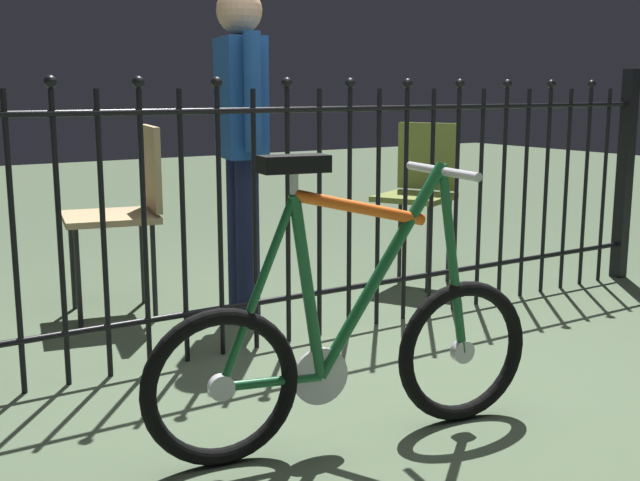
% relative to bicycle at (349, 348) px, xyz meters
% --- Properties ---
extents(ground_plane, '(20.00, 20.00, 0.00)m').
position_rel_bicycle_xyz_m(ground_plane, '(0.37, 0.23, -0.30)').
color(ground_plane, '#4B5D43').
extents(iron_fence, '(4.57, 0.07, 1.20)m').
position_rel_bicycle_xyz_m(iron_fence, '(0.32, 0.97, 0.29)').
color(iron_fence, black).
rests_on(iron_fence, ground).
extents(bicycle, '(1.29, 0.40, 0.90)m').
position_rel_bicycle_xyz_m(bicycle, '(0.00, 0.00, 0.00)').
color(bicycle, black).
rests_on(bicycle, ground).
extents(chair_olive, '(0.51, 0.51, 0.90)m').
position_rel_bicycle_xyz_m(chair_olive, '(1.56, 1.53, 0.25)').
color(chair_olive, black).
rests_on(chair_olive, ground).
extents(chair_tan, '(0.51, 0.51, 0.92)m').
position_rel_bicycle_xyz_m(chair_tan, '(-0.05, 1.79, 0.25)').
color(chair_tan, black).
rests_on(chair_tan, ground).
extents(person_visitor, '(0.24, 0.47, 1.54)m').
position_rel_bicycle_xyz_m(person_visitor, '(0.37, 1.40, 0.61)').
color(person_visitor, '#191E3F').
rests_on(person_visitor, ground).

